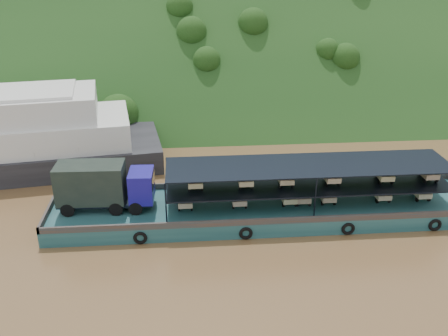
{
  "coord_description": "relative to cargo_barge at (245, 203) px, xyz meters",
  "views": [
    {
      "loc": [
        -5.26,
        -36.0,
        20.52
      ],
      "look_at": [
        -2.0,
        3.0,
        3.2
      ],
      "focal_mm": 40.0,
      "sensor_mm": 36.0,
      "label": 1
    }
  ],
  "objects": [
    {
      "name": "cargo_barge",
      "position": [
        0.0,
        0.0,
        0.0
      ],
      "size": [
        35.0,
        7.18,
        5.06
      ],
      "color": "#133F44",
      "rests_on": "ground"
    },
    {
      "name": "ground",
      "position": [
        0.51,
        -0.09,
        -1.27
      ],
      "size": [
        160.0,
        160.0,
        0.0
      ],
      "primitive_type": "plane",
      "color": "brown",
      "rests_on": "ground"
    },
    {
      "name": "hillside",
      "position": [
        0.51,
        35.91,
        -1.27
      ],
      "size": [
        140.0,
        39.6,
        39.6
      ],
      "primitive_type": "cube",
      "rotation": [
        0.79,
        0.0,
        0.0
      ],
      "color": "#163814",
      "rests_on": "ground"
    }
  ]
}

